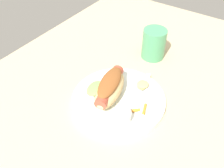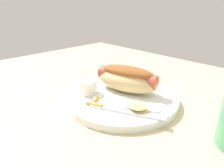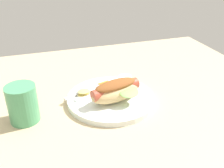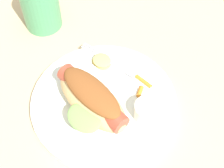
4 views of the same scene
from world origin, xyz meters
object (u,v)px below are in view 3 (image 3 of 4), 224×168
object	(u,v)px
hot_dog	(116,90)
drinking_cup	(23,104)
sauce_ramekin	(125,81)
chips_pile	(84,93)
fork	(87,90)
plate	(111,99)
carrot_garnish	(106,83)
knife	(94,91)

from	to	relation	value
hot_dog	drinking_cup	bearing A→B (deg)	-15.74
sauce_ramekin	chips_pile	bearing A→B (deg)	7.45
sauce_ramekin	fork	distance (cm)	12.26
sauce_ramekin	plate	bearing A→B (deg)	38.92
plate	drinking_cup	size ratio (longest dim) A/B	2.55
fork	plate	bearing A→B (deg)	112.96
fork	carrot_garnish	bearing A→B (deg)	171.85
carrot_garnish	sauce_ramekin	bearing A→B (deg)	156.75
chips_pile	carrot_garnish	size ratio (longest dim) A/B	1.13
hot_dog	carrot_garnish	world-z (taller)	hot_dog
chips_pile	drinking_cup	distance (cm)	17.85
drinking_cup	chips_pile	bearing A→B (deg)	-162.52
knife	carrot_garnish	size ratio (longest dim) A/B	3.47
hot_dog	carrot_garnish	distance (cm)	10.30
sauce_ramekin	fork	bearing A→B (deg)	-2.07
plate	drinking_cup	bearing A→B (deg)	4.88
hot_dog	drinking_cup	world-z (taller)	drinking_cup
sauce_ramekin	chips_pile	xyz separation A→B (cm)	(13.63, 1.78, -0.84)
fork	chips_pile	bearing A→B (deg)	32.13
fork	drinking_cup	size ratio (longest dim) A/B	1.43
fork	drinking_cup	bearing A→B (deg)	-2.27
plate	carrot_garnish	world-z (taller)	carrot_garnish
sauce_ramekin	drinking_cup	world-z (taller)	drinking_cup
chips_pile	drinking_cup	world-z (taller)	drinking_cup
plate	knife	size ratio (longest dim) A/B	1.68
sauce_ramekin	drinking_cup	bearing A→B (deg)	13.09
chips_pile	carrot_garnish	xyz separation A→B (cm)	(-8.06, -4.17, -0.34)
hot_dog	knife	world-z (taller)	hot_dog
drinking_cup	sauce_ramekin	bearing A→B (deg)	-166.91
hot_dog	fork	size ratio (longest dim) A/B	1.13
carrot_garnish	drinking_cup	world-z (taller)	drinking_cup
knife	chips_pile	bearing A→B (deg)	-13.27
carrot_garnish	drinking_cup	distance (cm)	26.80
knife	fork	bearing A→B (deg)	-61.86
chips_pile	drinking_cup	bearing A→B (deg)	17.48
hot_dog	plate	bearing A→B (deg)	-89.06
hot_dog	fork	bearing A→B (deg)	-64.76
plate	carrot_garnish	bearing A→B (deg)	-94.90
sauce_ramekin	fork	xyz separation A→B (cm)	(12.17, -0.44, -1.37)
plate	fork	world-z (taller)	fork
plate	fork	size ratio (longest dim) A/B	1.78
sauce_ramekin	carrot_garnish	xyz separation A→B (cm)	(5.57, -2.39, -1.17)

